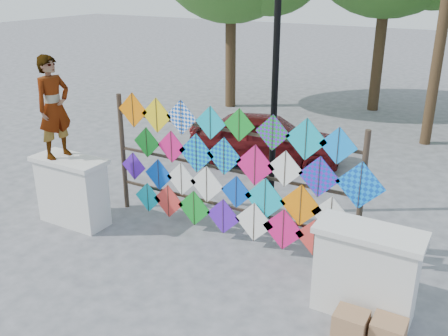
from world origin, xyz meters
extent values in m
plane|color=gray|center=(0.00, 0.00, 0.00)|extent=(80.00, 80.00, 0.00)
cube|color=silver|center=(-2.70, -0.20, 0.60)|extent=(1.30, 0.55, 1.20)
cube|color=silver|center=(-2.70, -0.20, 1.24)|extent=(1.40, 0.65, 0.08)
cube|color=silver|center=(2.70, -0.20, 0.60)|extent=(1.30, 0.55, 1.20)
cube|color=silver|center=(2.70, -0.20, 1.24)|extent=(1.40, 0.65, 0.08)
cylinder|color=#33271C|center=(-2.30, 0.80, 1.15)|extent=(0.09, 0.09, 2.30)
cylinder|color=#33271C|center=(2.30, 0.80, 1.15)|extent=(0.09, 0.09, 2.30)
cube|color=#33271C|center=(0.00, 0.80, 0.55)|extent=(4.60, 0.04, 0.04)
cube|color=#33271C|center=(0.00, 0.80, 1.25)|extent=(4.60, 0.04, 0.04)
cube|color=#33271C|center=(0.00, 0.80, 1.95)|extent=(4.60, 0.04, 0.04)
cube|color=orange|center=(-1.93, 0.74, 2.05)|extent=(0.65, 0.01, 0.65)
cube|color=#33271C|center=(-1.93, 0.73, 2.05)|extent=(0.01, 0.01, 0.64)
cube|color=yellow|center=(-1.40, 0.74, 2.03)|extent=(0.64, 0.01, 0.64)
cube|color=#33271C|center=(-1.40, 0.73, 2.03)|extent=(0.01, 0.01, 0.63)
cube|color=white|center=(-0.87, 0.74, 2.06)|extent=(0.63, 0.01, 0.63)
cube|color=#33271C|center=(-0.87, 0.73, 2.06)|extent=(0.01, 0.01, 0.62)
cube|color=#0CB0C6|center=(-0.28, 0.74, 2.05)|extent=(0.59, 0.01, 0.59)
cube|color=#33271C|center=(-0.28, 0.73, 2.05)|extent=(0.01, 0.01, 0.58)
cube|color=#129325|center=(0.26, 0.74, 2.09)|extent=(0.56, 0.01, 0.56)
cube|color=#33271C|center=(0.26, 0.73, 2.09)|extent=(0.01, 0.01, 0.55)
cube|color=#561AC7|center=(0.85, 0.74, 2.05)|extent=(0.59, 0.01, 0.59)
cube|color=#33271C|center=(0.85, 0.73, 2.05)|extent=(0.01, 0.01, 0.58)
cube|color=#0CB0C6|center=(1.40, 0.74, 2.03)|extent=(0.68, 0.01, 0.68)
cube|color=#33271C|center=(1.40, 0.73, 2.03)|extent=(0.01, 0.01, 0.67)
cube|color=#0B8DFF|center=(1.90, 0.74, 2.01)|extent=(0.58, 0.01, 0.58)
cube|color=#33271C|center=(1.90, 0.73, 2.01)|extent=(0.01, 0.01, 0.57)
cube|color=#129325|center=(-1.62, 0.70, 1.50)|extent=(0.58, 0.01, 0.58)
cube|color=#33271C|center=(-1.62, 0.69, 1.50)|extent=(0.01, 0.01, 0.57)
cube|color=#E0156A|center=(-1.07, 0.70, 1.50)|extent=(0.60, 0.01, 0.60)
cube|color=#33271C|center=(-1.07, 0.69, 1.50)|extent=(0.01, 0.01, 0.59)
cube|color=blue|center=(-0.55, 0.70, 1.48)|extent=(0.72, 0.01, 0.72)
cube|color=#33271C|center=(-0.55, 0.69, 1.48)|extent=(0.01, 0.01, 0.71)
cube|color=blue|center=(0.00, 0.70, 1.52)|extent=(0.67, 0.01, 0.67)
cube|color=#33271C|center=(0.00, 0.69, 1.52)|extent=(0.01, 0.01, 0.66)
cube|color=#E0156A|center=(0.58, 0.70, 1.47)|extent=(0.71, 0.01, 0.71)
cube|color=#33271C|center=(0.58, 0.69, 1.47)|extent=(0.01, 0.01, 0.70)
cube|color=white|center=(1.10, 0.70, 1.51)|extent=(0.61, 0.01, 0.61)
cube|color=#33271C|center=(1.10, 0.69, 1.51)|extent=(0.01, 0.01, 0.60)
cube|color=blue|center=(1.66, 0.70, 1.49)|extent=(0.67, 0.01, 0.67)
cube|color=#33271C|center=(1.66, 0.69, 1.49)|extent=(0.01, 0.01, 0.66)
cube|color=blue|center=(2.29, 0.70, 1.48)|extent=(0.75, 0.01, 0.75)
cube|color=#33271C|center=(2.29, 0.69, 1.48)|extent=(0.01, 0.01, 0.74)
cube|color=#561AC7|center=(-1.93, 0.66, 0.99)|extent=(0.55, 0.01, 0.55)
cube|color=#33271C|center=(-1.93, 0.65, 0.99)|extent=(0.01, 0.01, 0.54)
cube|color=blue|center=(-1.36, 0.66, 0.93)|extent=(0.61, 0.01, 0.61)
cube|color=#33271C|center=(-1.36, 0.65, 0.93)|extent=(0.01, 0.01, 0.60)
cube|color=white|center=(-0.85, 0.66, 0.95)|extent=(0.63, 0.01, 0.63)
cube|color=#33271C|center=(-0.85, 0.65, 0.95)|extent=(0.01, 0.01, 0.62)
cube|color=white|center=(-0.32, 0.66, 0.96)|extent=(0.68, 0.01, 0.68)
cube|color=#33271C|center=(-0.32, 0.65, 0.96)|extent=(0.01, 0.01, 0.67)
cube|color=blue|center=(0.26, 0.66, 0.94)|extent=(0.59, 0.01, 0.59)
cube|color=#33271C|center=(0.26, 0.65, 0.94)|extent=(0.01, 0.01, 0.58)
cube|color=#0CB0C6|center=(0.80, 0.66, 0.93)|extent=(0.74, 0.01, 0.74)
cube|color=#33271C|center=(0.80, 0.65, 0.93)|extent=(0.01, 0.01, 0.72)
cube|color=orange|center=(1.41, 0.66, 0.96)|extent=(0.71, 0.01, 0.71)
cube|color=#33271C|center=(1.41, 0.65, 0.96)|extent=(0.01, 0.01, 0.70)
cube|color=white|center=(1.91, 0.66, 0.92)|extent=(0.63, 0.01, 0.63)
cube|color=#33271C|center=(1.91, 0.65, 0.92)|extent=(0.01, 0.01, 0.62)
cube|color=#0CB0C6|center=(-1.60, 0.62, 0.43)|extent=(0.59, 0.01, 0.59)
cube|color=#33271C|center=(-1.60, 0.61, 0.43)|extent=(0.01, 0.01, 0.58)
cube|color=red|center=(-1.13, 0.62, 0.46)|extent=(0.66, 0.01, 0.66)
cube|color=#33271C|center=(-1.13, 0.61, 0.46)|extent=(0.01, 0.01, 0.64)
cube|color=#129325|center=(-0.57, 0.62, 0.46)|extent=(0.68, 0.01, 0.68)
cube|color=#33271C|center=(-0.57, 0.61, 0.46)|extent=(0.01, 0.01, 0.67)
cube|color=#561AC7|center=(0.03, 0.62, 0.44)|extent=(0.66, 0.01, 0.66)
cube|color=#33271C|center=(0.03, 0.61, 0.44)|extent=(0.01, 0.01, 0.65)
cube|color=white|center=(0.62, 0.62, 0.49)|extent=(0.72, 0.01, 0.72)
cube|color=#33271C|center=(0.62, 0.61, 0.49)|extent=(0.01, 0.01, 0.70)
cube|color=#E0156A|center=(1.15, 0.62, 0.49)|extent=(0.73, 0.01, 0.73)
cube|color=#33271C|center=(1.15, 0.61, 0.49)|extent=(0.01, 0.01, 0.72)
cube|color=red|center=(1.69, 0.62, 0.48)|extent=(0.65, 0.01, 0.65)
cube|color=#33271C|center=(1.69, 0.61, 0.48)|extent=(0.01, 0.01, 0.64)
cube|color=#0CB0C6|center=(2.21, 0.62, 0.42)|extent=(0.68, 0.01, 0.68)
cube|color=#33271C|center=(2.21, 0.61, 0.42)|extent=(0.01, 0.01, 0.66)
cylinder|color=#4C3420|center=(-4.50, 9.00, 1.93)|extent=(0.36, 0.36, 3.85)
cylinder|color=#4C3420|center=(0.00, 11.00, 2.06)|extent=(0.36, 0.36, 4.12)
cylinder|color=#4C3420|center=(2.20, 8.00, 2.75)|extent=(0.28, 0.28, 5.50)
imported|color=#99999E|center=(-2.91, -0.20, 2.19)|extent=(0.50, 0.70, 1.82)
imported|color=#500D0F|center=(-0.98, 4.45, 0.63)|extent=(3.98, 2.61, 1.26)
cylinder|color=black|center=(0.30, 2.00, 2.10)|extent=(0.12, 0.12, 4.20)
cube|color=#9A714A|center=(2.71, -0.77, 0.18)|extent=(0.41, 0.36, 0.36)
cube|color=#9A714A|center=(3.15, -0.68, 0.17)|extent=(0.41, 0.38, 0.35)
camera|label=1|loc=(3.89, -6.08, 4.35)|focal=40.00mm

